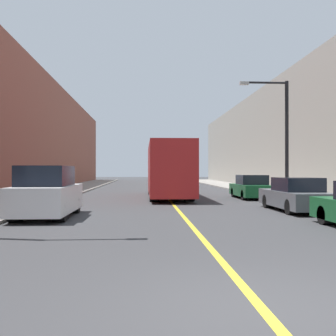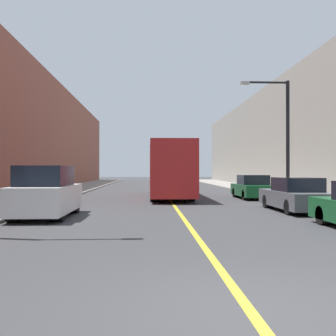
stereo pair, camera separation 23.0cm
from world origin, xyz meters
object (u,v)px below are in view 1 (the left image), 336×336
at_px(parked_suv_left, 47,194).
at_px(car_right_mid, 296,196).
at_px(street_lamp_right, 282,131).
at_px(bus, 168,169).
at_px(car_right_far, 251,188).

xyz_separation_m(parked_suv_left, car_right_mid, (10.16, 1.72, -0.23)).
xyz_separation_m(parked_suv_left, street_lamp_right, (11.30, 6.59, 3.09)).
bearing_deg(parked_suv_left, street_lamp_right, 30.24).
relative_size(bus, parked_suv_left, 2.40).
bearing_deg(street_lamp_right, car_right_mid, -103.22).
relative_size(car_right_mid, car_right_far, 1.11).
relative_size(car_right_far, street_lamp_right, 0.65).
height_order(car_right_far, street_lamp_right, street_lamp_right).
bearing_deg(car_right_far, car_right_mid, -90.83).
bearing_deg(car_right_mid, car_right_far, 89.17).
relative_size(car_right_mid, street_lamp_right, 0.71).
height_order(bus, car_right_mid, bus).
distance_m(parked_suv_left, car_right_far, 13.79).
distance_m(parked_suv_left, street_lamp_right, 13.44).
distance_m(bus, street_lamp_right, 7.58).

